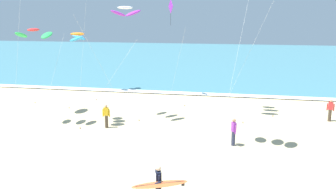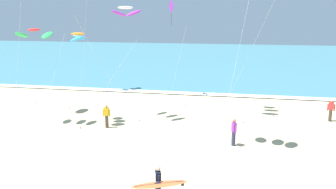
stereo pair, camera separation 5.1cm
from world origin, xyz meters
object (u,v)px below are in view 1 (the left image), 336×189
Objects in this scene: bystander_yellow_top at (106,116)px; kite_diamond_violet_far at (171,10)px; surfer_lead at (159,184)px; kite_arc_scarlet_extra at (34,33)px; kite_arc_amber_close at (78,37)px; bystander_red_top at (330,110)px; kite_arc_ivory_mid at (125,12)px; bystander_purple_top at (234,132)px.

kite_diamond_violet_far is at bearing 75.61° from bystander_yellow_top.
kite_diamond_violet_far reaches higher than surfer_lead.
bystander_yellow_top is (4.63, 0.18, -5.31)m from kite_arc_scarlet_extra.
surfer_lead is 13.05m from kite_arc_amber_close.
bystander_red_top is at bearing -23.55° from kite_diamond_violet_far.
bystander_red_top is at bearing 12.81° from kite_arc_amber_close.
kite_arc_scarlet_extra reaches higher than bystander_yellow_top.
bystander_red_top is (19.46, 4.56, -5.31)m from kite_arc_scarlet_extra.
kite_arc_scarlet_extra is 20.68m from bystander_red_top.
bystander_red_top is (9.29, 13.33, -0.23)m from surfer_lead.
kite_arc_ivory_mid reaches higher than kite_arc_scarlet_extra.
kite_arc_amber_close is 17.95m from bystander_red_top.
bystander_red_top is (16.79, 3.82, -5.08)m from kite_arc_amber_close.
kite_arc_amber_close is 3.89× the size of bystander_yellow_top.
kite_diamond_violet_far reaches higher than bystander_red_top.
kite_arc_amber_close is 5.47m from bystander_yellow_top.
kite_arc_ivory_mid reaches higher than kite_arc_amber_close.
kite_arc_amber_close is at bearing -115.91° from kite_diamond_violet_far.
kite_diamond_violet_far is at bearing 116.73° from bystander_purple_top.
bystander_yellow_top is (-5.54, 8.95, -0.23)m from surfer_lead.
kite_arc_ivory_mid is at bearing 24.49° from kite_arc_scarlet_extra.
bystander_purple_top is at bearing 69.64° from surfer_lead.
bystander_yellow_top and bystander_purple_top have the same top height.
kite_arc_scarlet_extra is (-10.17, 8.78, 5.08)m from surfer_lead.
kite_arc_ivory_mid is 4.95× the size of bystander_yellow_top.
kite_arc_ivory_mid is 1.22× the size of kite_arc_scarlet_extra.
kite_arc_ivory_mid is at bearing -171.51° from bystander_red_top.
kite_arc_scarlet_extra is at bearing -177.80° from bystander_yellow_top.
kite_diamond_violet_far is 10.38m from kite_arc_amber_close.
bystander_red_top is (12.33, -5.37, -6.92)m from kite_diamond_violet_far.
surfer_lead is 0.27× the size of kite_arc_ivory_mid.
kite_diamond_violet_far is at bearing 64.09° from kite_arc_amber_close.
bystander_red_top is (14.83, 4.38, 0.00)m from bystander_yellow_top.
bystander_yellow_top is (-0.75, -2.28, -6.69)m from kite_arc_ivory_mid.
kite_arc_ivory_mid is 15.73m from bystander_red_top.
kite_arc_amber_close is (-4.47, -9.19, -1.85)m from kite_diamond_violet_far.
surfer_lead is at bearing -124.86° from bystander_red_top.
kite_diamond_violet_far is at bearing 156.45° from bystander_red_top.
bystander_purple_top is at bearing -12.26° from kite_arc_amber_close.
kite_diamond_violet_far is at bearing 54.30° from kite_arc_scarlet_extra.
kite_diamond_violet_far is at bearing 76.85° from kite_arc_ivory_mid.
bystander_red_top is at bearing 8.49° from kite_arc_ivory_mid.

